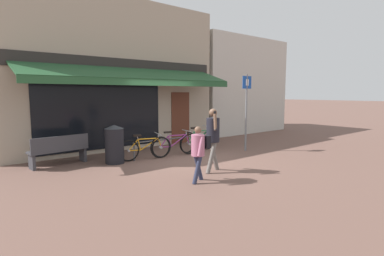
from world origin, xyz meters
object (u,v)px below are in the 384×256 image
bicycle_green (199,140)px  litter_bin (114,144)px  pedestrian_adult (213,133)px  parking_sign (246,105)px  park_bench (59,150)px  pedestrian_child (199,148)px  bicycle_orange (145,148)px  bicycle_purple (175,145)px

bicycle_green → litter_bin: (-3.14, 0.17, 0.18)m
pedestrian_adult → parking_sign: parking_sign is taller
pedestrian_adult → park_bench: bearing=-42.2°
pedestrian_child → park_bench: size_ratio=0.81×
pedestrian_child → parking_sign: size_ratio=0.48×
bicycle_orange → pedestrian_adult: pedestrian_adult is taller
litter_bin → pedestrian_adult: bearing=-57.7°
bicycle_green → parking_sign: parking_sign is taller
bicycle_orange → litter_bin: 0.98m
parking_sign → bicycle_orange: bearing=164.3°
bicycle_green → parking_sign: bearing=-40.6°
litter_bin → park_bench: 1.53m
parking_sign → park_bench: (-5.85, 1.88, -1.19)m
litter_bin → park_bench: size_ratio=0.70×
pedestrian_child → bicycle_green: bearing=-131.1°
bicycle_green → pedestrian_adult: 2.89m
bicycle_purple → park_bench: park_bench is taller
pedestrian_child → pedestrian_adult: bearing=-153.0°
pedestrian_child → litter_bin: bearing=-77.0°
pedestrian_adult → litter_bin: 3.03m
litter_bin → bicycle_orange: bearing=-10.0°
litter_bin → park_bench: bearing=152.1°
bicycle_orange → litter_bin: size_ratio=1.53×
bicycle_orange → pedestrian_child: pedestrian_child is taller
bicycle_green → pedestrian_adult: bearing=-127.4°
bicycle_orange → litter_bin: (-0.94, 0.17, 0.21)m
bicycle_orange → litter_bin: bearing=179.1°
litter_bin → park_bench: (-1.35, 0.72, -0.11)m
bicycle_purple → pedestrian_adult: (-0.38, -2.21, 0.65)m
bicycle_purple → bicycle_green: (1.16, 0.15, 0.02)m
bicycle_orange → bicycle_green: bearing=9.1°
park_bench → bicycle_green: bearing=-17.8°
bicycle_orange → parking_sign: (3.55, -1.00, 1.29)m
bicycle_green → litter_bin: bearing=172.6°
bicycle_orange → park_bench: park_bench is taller
bicycle_orange → litter_bin: litter_bin is taller
bicycle_green → pedestrian_child: pedestrian_child is taller
pedestrian_child → parking_sign: (3.77, 1.82, 0.84)m
pedestrian_adult → bicycle_orange: bearing=-69.0°
pedestrian_child → park_bench: bearing=-61.3°
pedestrian_adult → parking_sign: size_ratio=0.62×
park_bench → pedestrian_adult: bearing=-54.4°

